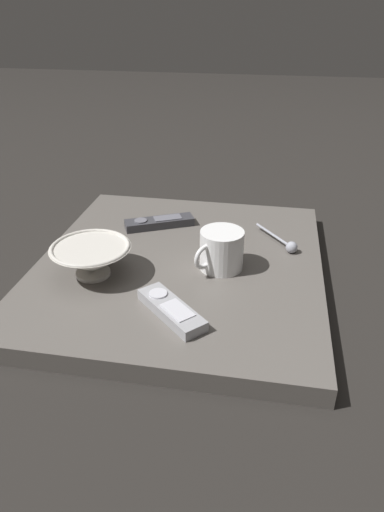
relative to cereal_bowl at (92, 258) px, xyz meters
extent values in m
plane|color=black|center=(-0.16, -0.09, -0.08)|extent=(6.00, 6.00, 0.00)
cube|color=#5B5651|center=(-0.16, -0.09, -0.06)|extent=(0.60, 0.66, 0.04)
cylinder|color=beige|center=(0.00, 0.00, -0.03)|extent=(0.07, 0.07, 0.01)
cone|color=beige|center=(0.00, 0.00, 0.00)|extent=(0.16, 0.16, 0.06)
torus|color=beige|center=(0.00, 0.00, 0.03)|extent=(0.16, 0.16, 0.01)
cylinder|color=white|center=(-0.25, -0.08, 0.00)|extent=(0.09, 0.09, 0.08)
torus|color=white|center=(-0.22, -0.04, 0.01)|extent=(0.04, 0.05, 0.05)
cylinder|color=#A3A5B2|center=(-0.35, -0.22, -0.03)|extent=(0.08, 0.10, 0.01)
sphere|color=#A3A5B2|center=(-0.40, -0.17, -0.03)|extent=(0.03, 0.03, 0.03)
cube|color=#9E9EA3|center=(-0.18, 0.10, -0.03)|extent=(0.15, 0.14, 0.02)
cylinder|color=silver|center=(-0.15, 0.07, -0.02)|extent=(0.03, 0.03, 0.00)
cube|color=silver|center=(-0.20, 0.12, -0.02)|extent=(0.07, 0.07, 0.00)
cube|color=#38383D|center=(-0.08, -0.25, -0.03)|extent=(0.17, 0.11, 0.02)
cylinder|color=slate|center=(-0.04, -0.23, -0.02)|extent=(0.03, 0.03, 0.00)
cube|color=slate|center=(-0.10, -0.25, -0.02)|extent=(0.07, 0.06, 0.00)
camera|label=1|loc=(-0.34, 0.76, 0.46)|focal=32.68mm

